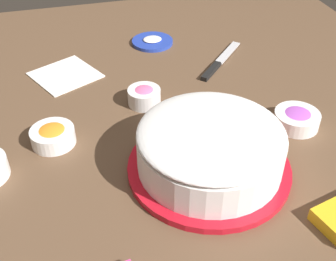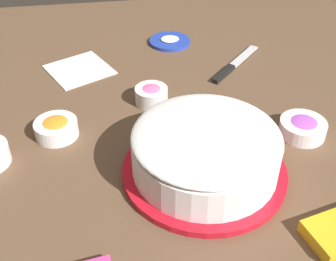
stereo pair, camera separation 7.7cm
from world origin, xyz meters
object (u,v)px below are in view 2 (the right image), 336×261
Objects in this scene: frosted_cake at (205,153)px; paper_napkin at (79,69)px; frosting_tub_lid at (170,41)px; sprinkle_bowl_pink at (151,94)px; spreading_knife at (232,66)px; sprinkle_bowl_rainbow at (303,127)px; sprinkle_bowl_orange at (56,128)px.

paper_napkin is (-0.24, 0.44, -0.05)m from frosted_cake.
frosting_tub_lid is at bearing 24.68° from paper_napkin.
frosting_tub_lid is 1.56× the size of sprinkle_bowl_pink.
spreading_knife is at bearing 66.99° from frosted_cake.
spreading_knife is at bearing -7.55° from paper_napkin.
paper_napkin is (-0.41, 0.05, -0.00)m from spreading_knife.
sprinkle_bowl_rainbow is 0.67× the size of paper_napkin.
sprinkle_bowl_orange is at bearing 171.35° from sprinkle_bowl_rainbow.
sprinkle_bowl_orange reaches higher than paper_napkin.
frosted_cake is 0.27m from sprinkle_bowl_pink.
sprinkle_bowl_pink is 0.35m from sprinkle_bowl_rainbow.
frosting_tub_lid is 0.52m from sprinkle_bowl_rainbow.
sprinkle_bowl_orange is (-0.45, -0.22, 0.01)m from spreading_knife.
sprinkle_bowl_pink reaches higher than spreading_knife.
paper_napkin is at bearing 118.77° from frosted_cake.
sprinkle_bowl_orange is 0.28m from paper_napkin.
sprinkle_bowl_rainbow reaches higher than paper_napkin.
frosted_cake is 0.57m from frosting_tub_lid.
sprinkle_bowl_orange is 0.53m from sprinkle_bowl_rainbow.
frosted_cake is at bearing -74.83° from sprinkle_bowl_pink.
sprinkle_bowl_orange is (-0.31, -0.40, 0.01)m from frosting_tub_lid.
paper_napkin is at bearing 80.78° from sprinkle_bowl_orange.
sprinkle_bowl_pink is (-0.09, -0.30, 0.02)m from frosting_tub_lid.
frosted_cake is 0.33m from sprinkle_bowl_orange.
frosting_tub_lid is 1.31× the size of sprinkle_bowl_orange.
sprinkle_bowl_orange is at bearing -99.22° from paper_napkin.
sprinkle_bowl_orange is at bearing 150.04° from frosted_cake.
frosting_tub_lid is 0.32m from sprinkle_bowl_pink.
sprinkle_bowl_orange is at bearing -127.93° from frosting_tub_lid.
spreading_knife is 0.50m from sprinkle_bowl_orange.
sprinkle_bowl_orange reaches higher than sprinkle_bowl_rainbow.
sprinkle_bowl_pink is at bearing -107.00° from frosting_tub_lid.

